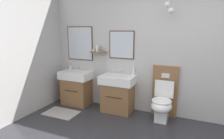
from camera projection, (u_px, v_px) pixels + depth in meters
The scene contains 9 objects.
wall_back at pixel (175, 47), 3.62m from camera, with size 5.49×0.39×2.71m.
bath_mat at pixel (61, 113), 3.95m from camera, with size 0.68×0.44×0.01m, color #9E9993.
vanity_sink_left at pixel (77, 87), 4.40m from camera, with size 0.69×0.47×0.76m.
tap_on_left_sink at pixel (80, 67), 4.46m from camera, with size 0.03×0.13×0.11m.
vanity_sink_right at pixel (118, 93), 4.00m from camera, with size 0.69×0.47×0.76m.
tap_on_right_sink at pixel (121, 71), 4.06m from camera, with size 0.03×0.13×0.11m.
toilet at pixel (163, 100), 3.64m from camera, with size 0.48×0.63×1.00m.
toothbrush_cup at pixel (71, 67), 4.56m from camera, with size 0.08×0.07×0.20m.
soap_dispenser at pixel (134, 71), 3.95m from camera, with size 0.06×0.06×0.19m.
Camera 1 is at (0.37, -1.90, 1.68)m, focal length 31.07 mm.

